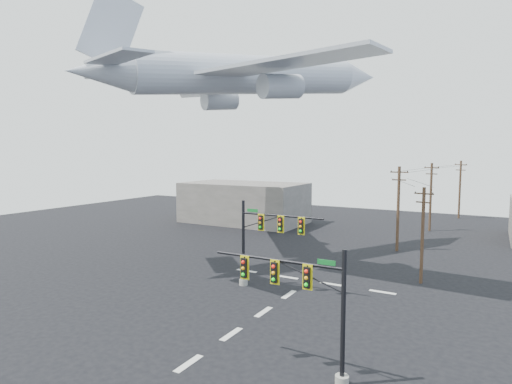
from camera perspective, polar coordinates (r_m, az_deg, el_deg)
The scene contains 11 objects.
ground at distance 26.39m, azimuth -3.31°, elevation -18.41°, with size 120.00×120.00×0.00m, color black.
lane_markings at distance 30.69m, azimuth 2.23°, elevation -14.90°, with size 14.00×21.20×0.01m.
signal_mast_near at distance 20.80m, azimuth 6.79°, elevation -14.40°, with size 7.10×0.69×6.31m.
signal_mast_far at distance 33.23m, azimuth 0.78°, elevation -6.37°, with size 7.05×0.75×6.84m.
utility_pole_a at distance 37.06m, azimuth 21.32°, elevation -5.17°, with size 1.55×0.48×7.84m.
utility_pole_b at distance 48.18m, azimuth 18.43°, elevation -1.92°, with size 1.85×0.31×9.12m.
utility_pole_c at distance 62.04m, azimuth 22.27°, elevation -0.45°, with size 1.88×0.31×9.19m.
utility_pole_d at distance 75.86m, azimuth 25.54°, elevation 0.45°, with size 1.86×0.72×9.28m.
power_lines at distance 56.13m, azimuth 22.04°, elevation 2.60°, with size 5.80×39.34×0.71m.
airliner at distance 42.70m, azimuth -0.81°, elevation 15.24°, with size 28.43×31.09×8.87m.
building_left at distance 64.90m, azimuth -1.61°, elevation -1.42°, with size 18.00×10.00×6.00m, color slate.
Camera 1 is at (13.03, -20.35, 10.61)m, focal length 30.00 mm.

